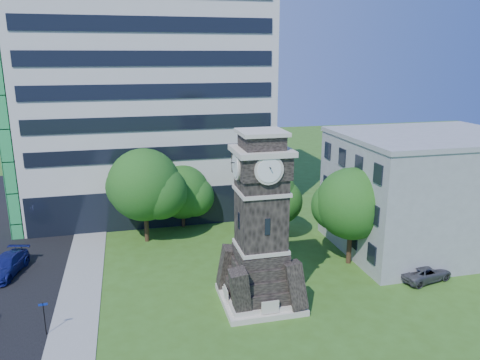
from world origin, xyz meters
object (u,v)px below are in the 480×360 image
object	(u,v)px
street_sign	(44,315)
car_east_lot	(425,273)
car_street_north	(6,265)
park_bench	(264,297)
clock_tower	(261,232)

from	to	relation	value
street_sign	car_east_lot	bearing A→B (deg)	-2.73
car_street_north	park_bench	bearing A→B (deg)	-12.82
car_street_north	park_bench	distance (m)	20.79
park_bench	clock_tower	bearing A→B (deg)	136.84
car_east_lot	park_bench	distance (m)	13.16
car_street_north	park_bench	xyz separation A→B (m)	(18.63, -9.22, -0.28)
car_east_lot	street_sign	distance (m)	27.48
car_east_lot	street_sign	size ratio (longest dim) A/B	1.95
car_east_lot	park_bench	xyz separation A→B (m)	(-13.15, -0.46, -0.13)
clock_tower	car_street_north	bearing A→B (deg)	154.28
clock_tower	street_sign	world-z (taller)	clock_tower
clock_tower	park_bench	size ratio (longest dim) A/B	7.09
clock_tower	car_street_north	world-z (taller)	clock_tower
park_bench	car_east_lot	bearing A→B (deg)	17.25
car_street_north	clock_tower	bearing A→B (deg)	-12.22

